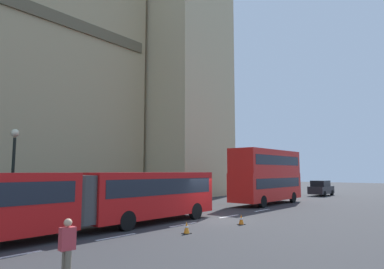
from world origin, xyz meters
TOP-DOWN VIEW (x-y plane):
  - ground_plane at (0.00, 0.00)m, footprint 160.00×160.00m
  - lane_centre_marking at (-4.98, 0.00)m, footprint 25.20×0.16m
  - articulated_bus at (-8.20, 1.99)m, footprint 18.52×2.54m
  - double_decker_bus at (11.25, 2.00)m, footprint 9.45×2.54m
  - sedan_lead at (25.45, 2.01)m, footprint 4.40×1.86m
  - traffic_cone_west at (-4.66, -1.94)m, footprint 0.36×0.36m
  - traffic_cone_middle at (-0.59, -2.48)m, footprint 0.36×0.36m
  - street_lamp at (-9.26, 6.50)m, footprint 0.44×0.44m
  - pedestrian_near_cones at (-12.19, -4.17)m, footprint 0.42×0.36m

SIDE VIEW (x-z plane):
  - ground_plane at x=0.00m, z-range 0.00..0.00m
  - lane_centre_marking at x=-4.98m, z-range 0.00..0.01m
  - traffic_cone_west at x=-4.66m, z-range -0.01..0.57m
  - traffic_cone_middle at x=-0.59m, z-range -0.01..0.57m
  - pedestrian_near_cones at x=-12.19m, z-range 0.07..1.76m
  - sedan_lead at x=25.45m, z-range -0.01..1.84m
  - articulated_bus at x=-8.20m, z-range 0.30..3.20m
  - double_decker_bus at x=11.25m, z-range 0.26..5.16m
  - street_lamp at x=-9.26m, z-range 0.42..5.69m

